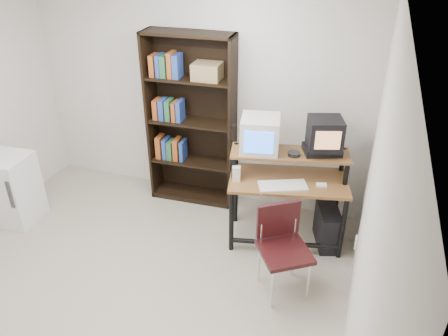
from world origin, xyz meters
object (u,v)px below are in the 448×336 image
(crt_monitor, at_px, (260,134))
(school_chair, at_px, (282,241))
(computer_desk, at_px, (288,182))
(crt_tv, at_px, (325,133))
(mini_fridge, at_px, (12,189))
(pc_tower, at_px, (327,227))
(bookshelf, at_px, (192,119))

(crt_monitor, relative_size, school_chair, 0.53)
(computer_desk, bearing_deg, crt_monitor, 157.54)
(crt_tv, distance_m, mini_fridge, 3.46)
(pc_tower, bearing_deg, mini_fridge, 173.41)
(crt_tv, bearing_deg, computer_desk, -166.64)
(crt_monitor, relative_size, pc_tower, 0.99)
(bookshelf, bearing_deg, mini_fridge, -149.84)
(crt_monitor, bearing_deg, bookshelf, 144.44)
(crt_monitor, distance_m, mini_fridge, 2.84)
(computer_desk, xyz_separation_m, pc_tower, (0.44, 0.04, -0.48))
(pc_tower, bearing_deg, school_chair, -131.32)
(school_chair, bearing_deg, pc_tower, 32.87)
(computer_desk, relative_size, crt_tv, 3.21)
(crt_tv, bearing_deg, bookshelf, 151.60)
(pc_tower, distance_m, bookshelf, 1.92)
(crt_tv, distance_m, school_chair, 1.15)
(crt_tv, height_order, mini_fridge, crt_tv)
(bookshelf, bearing_deg, computer_desk, -23.65)
(crt_tv, relative_size, school_chair, 0.48)
(crt_tv, distance_m, pc_tower, 1.01)
(bookshelf, height_order, mini_fridge, bookshelf)
(crt_tv, xyz_separation_m, mini_fridge, (-3.25, -0.85, -0.80))
(crt_monitor, height_order, mini_fridge, crt_monitor)
(school_chair, bearing_deg, bookshelf, 104.24)
(bookshelf, xyz_separation_m, mini_fridge, (-1.72, -1.13, -0.62))
(pc_tower, xyz_separation_m, mini_fridge, (-3.41, -0.71, 0.19))
(pc_tower, bearing_deg, crt_tv, 120.56)
(pc_tower, distance_m, school_chair, 0.90)
(pc_tower, relative_size, school_chair, 0.53)
(computer_desk, xyz_separation_m, bookshelf, (-1.24, 0.46, 0.34))
(computer_desk, relative_size, school_chair, 1.52)
(crt_tv, distance_m, bookshelf, 1.57)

